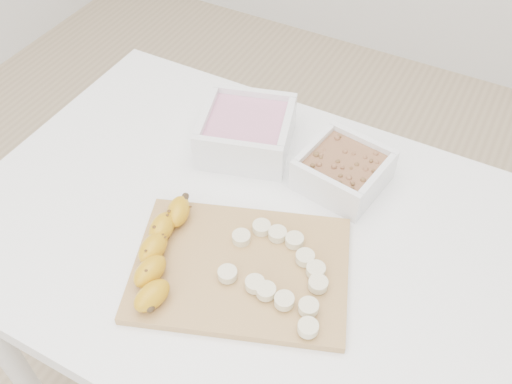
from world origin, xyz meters
The scene contains 6 objects.
table centered at (0.00, 0.00, 0.65)m, with size 1.00×0.70×0.75m.
bowl_yogurt centered at (-0.10, 0.18, 0.79)m, with size 0.21×0.21×0.08m.
bowl_granola centered at (0.10, 0.17, 0.78)m, with size 0.16×0.16×0.07m.
cutting_board centered at (0.03, -0.09, 0.76)m, with size 0.34×0.24×0.01m, color #AF7F4C.
banana centered at (-0.08, -0.14, 0.78)m, with size 0.06×0.22×0.04m, color #BC840E, non-canonical shape.
banana_slices centered at (0.10, -0.07, 0.77)m, with size 0.20×0.17×0.02m.
Camera 1 is at (0.31, -0.54, 1.52)m, focal length 40.00 mm.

